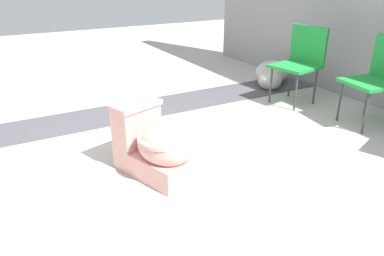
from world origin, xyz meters
name	(u,v)px	position (x,y,z in m)	size (l,w,h in m)	color
ground_plane	(158,160)	(0.00, 0.00, 0.00)	(14.00, 14.00, 0.00)	#B7B2A8
gravel_strip	(157,106)	(-1.13, 0.50, 0.01)	(0.56, 8.00, 0.01)	#4C4C51
toilet	(156,146)	(0.17, -0.08, 0.22)	(0.71, 0.55, 0.52)	#E09E93
folding_chair_left	(301,57)	(-0.53, 1.98, 0.51)	(0.51, 0.51, 0.83)	#1E8C38
folding_chair_middle	(381,72)	(0.31, 2.15, 0.51)	(0.51, 0.51, 0.83)	#1E8C38
boulder_near	(272,72)	(-1.24, 2.19, 0.15)	(0.47, 0.40, 0.30)	#B7B2AD
boulder_far	(270,80)	(-1.04, 2.00, 0.13)	(0.32, 0.30, 0.25)	#B7B2AD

